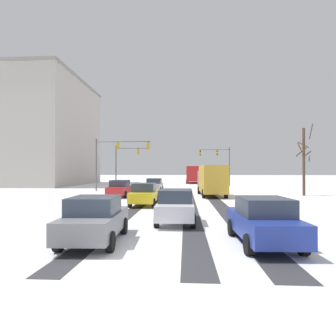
{
  "coord_description": "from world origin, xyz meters",
  "views": [
    {
      "loc": [
        1.82,
        -7.97,
        2.54
      ],
      "look_at": [
        0.0,
        21.51,
        2.8
      ],
      "focal_mm": 30.43,
      "sensor_mm": 36.0,
      "label": 1
    }
  ],
  "objects_px": {
    "traffic_signal_far_left": "(125,159)",
    "car_blue_sixth": "(263,221)",
    "car_white_fourth": "(176,206)",
    "bus_oncoming": "(193,173)",
    "traffic_signal_far_right": "(219,158)",
    "bare_tree_sidewalk_mid": "(304,160)",
    "office_building_far_left_block": "(27,133)",
    "traffic_signal_near_left": "(115,153)",
    "car_red_second": "(120,188)",
    "car_silver_lead": "(154,185)",
    "box_truck_delivery": "(211,180)",
    "car_yellow_cab_third": "(144,194)",
    "car_grey_fifth": "(95,219)"
  },
  "relations": [
    {
      "from": "traffic_signal_far_left",
      "to": "car_blue_sixth",
      "type": "relative_size",
      "value": 1.56
    },
    {
      "from": "traffic_signal_far_left",
      "to": "car_blue_sixth",
      "type": "bearing_deg",
      "value": -70.48
    },
    {
      "from": "traffic_signal_far_left",
      "to": "car_blue_sixth",
      "type": "distance_m",
      "value": 37.18
    },
    {
      "from": "car_white_fourth",
      "to": "bus_oncoming",
      "type": "height_order",
      "value": "bus_oncoming"
    },
    {
      "from": "traffic_signal_far_right",
      "to": "bus_oncoming",
      "type": "distance_m",
      "value": 10.84
    },
    {
      "from": "bare_tree_sidewalk_mid",
      "to": "office_building_far_left_block",
      "type": "distance_m",
      "value": 45.99
    },
    {
      "from": "traffic_signal_near_left",
      "to": "car_red_second",
      "type": "height_order",
      "value": "traffic_signal_near_left"
    },
    {
      "from": "car_silver_lead",
      "to": "bare_tree_sidewalk_mid",
      "type": "relative_size",
      "value": 0.58
    },
    {
      "from": "bus_oncoming",
      "to": "box_truck_delivery",
      "type": "xyz_separation_m",
      "value": [
        1.05,
        -29.93,
        -0.36
      ]
    },
    {
      "from": "traffic_signal_near_left",
      "to": "car_yellow_cab_third",
      "type": "relative_size",
      "value": 1.69
    },
    {
      "from": "traffic_signal_near_left",
      "to": "car_grey_fifth",
      "type": "xyz_separation_m",
      "value": [
        5.44,
        -24.71,
        -3.87
      ]
    },
    {
      "from": "car_blue_sixth",
      "to": "bare_tree_sidewalk_mid",
      "type": "bearing_deg",
      "value": 64.57
    },
    {
      "from": "car_yellow_cab_third",
      "to": "bare_tree_sidewalk_mid",
      "type": "xyz_separation_m",
      "value": [
        14.94,
        8.96,
        2.83
      ]
    },
    {
      "from": "traffic_signal_near_left",
      "to": "bare_tree_sidewalk_mid",
      "type": "height_order",
      "value": "bare_tree_sidewalk_mid"
    },
    {
      "from": "car_white_fourth",
      "to": "car_red_second",
      "type": "bearing_deg",
      "value": 113.86
    },
    {
      "from": "traffic_signal_near_left",
      "to": "car_blue_sixth",
      "type": "distance_m",
      "value": 27.44
    },
    {
      "from": "car_white_fourth",
      "to": "car_blue_sixth",
      "type": "relative_size",
      "value": 0.99
    },
    {
      "from": "traffic_signal_far_right",
      "to": "car_red_second",
      "type": "bearing_deg",
      "value": -118.56
    },
    {
      "from": "box_truck_delivery",
      "to": "car_grey_fifth",
      "type": "bearing_deg",
      "value": -107.24
    },
    {
      "from": "traffic_signal_near_left",
      "to": "box_truck_delivery",
      "type": "xyz_separation_m",
      "value": [
        11.23,
        -6.06,
        -3.05
      ]
    },
    {
      "from": "traffic_signal_far_right",
      "to": "car_yellow_cab_third",
      "type": "relative_size",
      "value": 1.58
    },
    {
      "from": "traffic_signal_near_left",
      "to": "box_truck_delivery",
      "type": "bearing_deg",
      "value": -28.37
    },
    {
      "from": "car_white_fourth",
      "to": "bare_tree_sidewalk_mid",
      "type": "distance_m",
      "value": 20.17
    },
    {
      "from": "car_yellow_cab_third",
      "to": "car_grey_fifth",
      "type": "height_order",
      "value": "same"
    },
    {
      "from": "car_red_second",
      "to": "box_truck_delivery",
      "type": "distance_m",
      "value": 9.03
    },
    {
      "from": "car_blue_sixth",
      "to": "car_grey_fifth",
      "type": "bearing_deg",
      "value": 180.0
    },
    {
      "from": "traffic_signal_near_left",
      "to": "car_blue_sixth",
      "type": "xyz_separation_m",
      "value": [
        11.31,
        -24.71,
        -3.87
      ]
    },
    {
      "from": "car_red_second",
      "to": "bare_tree_sidewalk_mid",
      "type": "xyz_separation_m",
      "value": [
        18.21,
        2.54,
        2.83
      ]
    },
    {
      "from": "car_yellow_cab_third",
      "to": "car_blue_sixth",
      "type": "bearing_deg",
      "value": -61.91
    },
    {
      "from": "traffic_signal_far_left",
      "to": "bus_oncoming",
      "type": "height_order",
      "value": "traffic_signal_far_left"
    },
    {
      "from": "car_blue_sixth",
      "to": "bus_oncoming",
      "type": "relative_size",
      "value": 0.38
    },
    {
      "from": "car_blue_sixth",
      "to": "bus_oncoming",
      "type": "height_order",
      "value": "bus_oncoming"
    },
    {
      "from": "car_white_fourth",
      "to": "office_building_far_left_block",
      "type": "bearing_deg",
      "value": 128.1
    },
    {
      "from": "traffic_signal_far_right",
      "to": "office_building_far_left_block",
      "type": "bearing_deg",
      "value": 178.1
    },
    {
      "from": "car_white_fourth",
      "to": "car_grey_fifth",
      "type": "height_order",
      "value": "same"
    },
    {
      "from": "traffic_signal_far_right",
      "to": "box_truck_delivery",
      "type": "distance_m",
      "value": 20.7
    },
    {
      "from": "car_silver_lead",
      "to": "car_grey_fifth",
      "type": "bearing_deg",
      "value": -88.89
    },
    {
      "from": "car_red_second",
      "to": "car_silver_lead",
      "type": "bearing_deg",
      "value": 67.6
    },
    {
      "from": "bus_oncoming",
      "to": "car_blue_sixth",
      "type": "bearing_deg",
      "value": -88.67
    },
    {
      "from": "car_white_fourth",
      "to": "car_grey_fifth",
      "type": "xyz_separation_m",
      "value": [
        -2.73,
        -3.91,
        0.0
      ]
    },
    {
      "from": "traffic_signal_far_left",
      "to": "car_red_second",
      "type": "bearing_deg",
      "value": -79.09
    },
    {
      "from": "traffic_signal_far_left",
      "to": "box_truck_delivery",
      "type": "xyz_separation_m",
      "value": [
        12.29,
        -16.24,
        -2.74
      ]
    },
    {
      "from": "car_red_second",
      "to": "car_blue_sixth",
      "type": "height_order",
      "value": "same"
    },
    {
      "from": "car_grey_fifth",
      "to": "bus_oncoming",
      "type": "relative_size",
      "value": 0.38
    },
    {
      "from": "car_white_fourth",
      "to": "bare_tree_sidewalk_mid",
      "type": "bearing_deg",
      "value": 51.53
    },
    {
      "from": "car_red_second",
      "to": "office_building_far_left_block",
      "type": "distance_m",
      "value": 33.36
    },
    {
      "from": "car_yellow_cab_third",
      "to": "bus_oncoming",
      "type": "relative_size",
      "value": 0.37
    },
    {
      "from": "traffic_signal_far_left",
      "to": "office_building_far_left_block",
      "type": "xyz_separation_m",
      "value": [
        -19.1,
        5.16,
        5.04
      ]
    },
    {
      "from": "traffic_signal_far_right",
      "to": "car_grey_fifth",
      "type": "height_order",
      "value": "traffic_signal_far_right"
    },
    {
      "from": "car_yellow_cab_third",
      "to": "bus_oncoming",
      "type": "bearing_deg",
      "value": 83.21
    }
  ]
}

